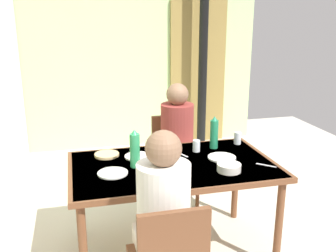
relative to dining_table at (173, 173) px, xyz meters
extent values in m
cube|color=#B3D590|center=(-0.29, 2.69, 0.66)|extent=(4.34, 0.10, 2.67)
cube|color=olive|center=(1.05, 2.61, 0.33)|extent=(0.80, 0.05, 2.00)
cylinder|color=black|center=(1.03, 2.34, 0.66)|extent=(0.12, 0.12, 2.67)
cube|color=brown|center=(0.00, 0.00, 0.05)|extent=(1.51, 0.90, 0.04)
cube|color=#E4B375|center=(0.00, 0.00, 0.07)|extent=(1.45, 0.87, 0.00)
cylinder|color=brown|center=(0.69, -0.38, -0.32)|extent=(0.06, 0.06, 0.70)
cylinder|color=brown|center=(-0.69, 0.38, -0.32)|extent=(0.06, 0.06, 0.70)
cylinder|color=brown|center=(0.69, 0.38, -0.32)|extent=(0.06, 0.06, 0.70)
cube|color=brown|center=(-0.23, -0.91, -0.01)|extent=(0.38, 0.04, 0.42)
cube|color=brown|center=(0.22, 0.73, -0.22)|extent=(0.40, 0.40, 0.04)
cube|color=brown|center=(0.22, 0.91, -0.01)|extent=(0.38, 0.04, 0.42)
cylinder|color=brown|center=(0.39, 0.56, -0.47)|extent=(0.04, 0.04, 0.41)
cylinder|color=brown|center=(0.05, 0.56, -0.47)|extent=(0.04, 0.04, 0.41)
cylinder|color=brown|center=(0.39, 0.90, -0.47)|extent=(0.04, 0.04, 0.41)
cylinder|color=brown|center=(0.05, 0.90, -0.47)|extent=(0.04, 0.04, 0.41)
cube|color=silver|center=(-0.23, -0.57, -0.16)|extent=(0.30, 0.22, 0.12)
cylinder|color=silver|center=(-0.23, -0.68, 0.10)|extent=(0.30, 0.30, 0.52)
sphere|color=#846047|center=(-0.23, -0.68, 0.45)|extent=(0.20, 0.20, 0.20)
cube|color=brown|center=(0.22, 0.57, -0.16)|extent=(0.30, 0.22, 0.12)
cylinder|color=maroon|center=(0.22, 0.68, 0.10)|extent=(0.30, 0.30, 0.52)
sphere|color=#846047|center=(0.22, 0.68, 0.45)|extent=(0.20, 0.20, 0.20)
cylinder|color=#1D794D|center=(0.42, 0.26, 0.19)|extent=(0.07, 0.07, 0.24)
cone|color=#197650|center=(0.42, 0.26, 0.32)|extent=(0.05, 0.05, 0.04)
cylinder|color=#319D5C|center=(-0.28, 0.02, 0.19)|extent=(0.07, 0.07, 0.25)
cone|color=#2B9A57|center=(-0.28, 0.02, 0.33)|extent=(0.05, 0.05, 0.04)
cylinder|color=silver|center=(0.35, -0.23, 0.10)|extent=(0.17, 0.17, 0.05)
cylinder|color=white|center=(0.39, 0.02, 0.07)|extent=(0.22, 0.22, 0.01)
cylinder|color=white|center=(-0.45, -0.08, 0.07)|extent=(0.21, 0.21, 0.01)
cylinder|color=white|center=(-0.11, -0.02, 0.07)|extent=(0.19, 0.19, 0.01)
cylinder|color=white|center=(-0.23, 0.20, 0.07)|extent=(0.20, 0.20, 0.01)
cylinder|color=silver|center=(0.25, 0.21, 0.12)|extent=(0.06, 0.06, 0.09)
cylinder|color=silver|center=(0.65, 0.31, 0.12)|extent=(0.06, 0.06, 0.10)
cylinder|color=#DBB77A|center=(-0.46, 0.29, 0.08)|extent=(0.19, 0.19, 0.02)
cube|color=silver|center=(0.65, -0.20, 0.07)|extent=(0.12, 0.11, 0.00)
cube|color=silver|center=(0.12, 0.17, 0.07)|extent=(0.07, 0.15, 0.00)
camera|label=1|loc=(-0.68, -2.55, 1.13)|focal=40.96mm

